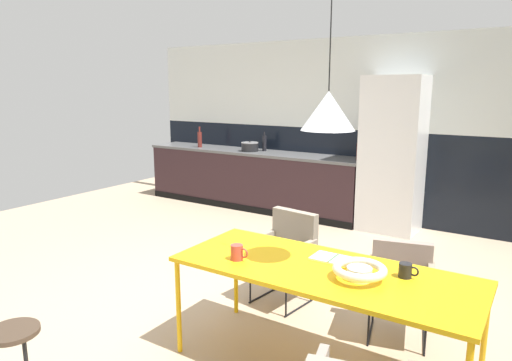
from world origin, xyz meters
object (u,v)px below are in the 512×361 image
Objects in this scene: armchair_by_stool at (401,276)px; fruit_bowl at (360,270)px; open_book at (333,259)px; side_stool at (13,337)px; mug_white_ceramic at (237,252)px; bottle_wine_green at (360,151)px; bottle_vinegar_dark at (200,139)px; bottle_spice_small at (264,143)px; mug_short_terracotta at (406,270)px; refrigerator_column at (392,155)px; pendant_lamp_over_table_near at (328,111)px; armchair_corner_seat at (287,245)px; dining_table at (322,274)px; cooking_pot at (250,147)px.

fruit_bowl is at bearing 73.18° from armchair_by_stool.
side_stool is at bearing -133.93° from open_book.
bottle_wine_green reaches higher than mug_white_ceramic.
bottle_vinegar_dark reaches higher than bottle_spice_small.
bottle_vinegar_dark is at bearing 140.39° from fruit_bowl.
bottle_spice_small is at bearing 9.63° from bottle_vinegar_dark.
side_stool is (-1.93, -1.45, -0.36)m from mug_short_terracotta.
mug_short_terracotta is 0.26× the size of side_stool.
pendant_lamp_over_table_near reaches higher than refrigerator_column.
armchair_by_stool is 0.79× the size of pendant_lamp_over_table_near.
armchair_by_stool is 0.88× the size of armchair_corner_seat.
refrigerator_column is 0.47m from bottle_wine_green.
bottle_spice_small reaches higher than bottle_wine_green.
refrigerator_column is at bearing 108.22° from mug_short_terracotta.
open_book is (0.58, -3.24, -0.29)m from refrigerator_column.
dining_table is 0.29m from fruit_bowl.
dining_table is 2.45× the size of armchair_corner_seat.
open_book is 4.26m from bottle_spice_small.
mug_short_terracotta is at bearing -47.08° from bottle_spice_small.
pendant_lamp_over_table_near is at bearing -53.05° from bottle_spice_small.
armchair_by_stool is 2.14× the size of fruit_bowl.
bottle_vinegar_dark is 0.38× the size of pendant_lamp_over_table_near.
bottle_spice_small reaches higher than open_book.
bottle_vinegar_dark reaches higher than mug_white_ceramic.
cooking_pot reaches higher than fruit_bowl.
armchair_by_stool is at bearing 61.59° from open_book.
bottle_vinegar_dark reaches higher than mug_short_terracotta.
side_stool is at bearing -100.26° from refrigerator_column.
dining_table is 4.19× the size of side_stool.
bottle_vinegar_dark is (-3.79, 3.14, 0.31)m from open_book.
side_stool is (1.38, -4.66, -0.57)m from cooking_pot.
open_book is (-0.31, -0.58, 0.26)m from armchair_by_stool.
bottle_vinegar_dark is at bearing -177.35° from cooking_pot.
bottle_vinegar_dark is (-3.21, -0.10, 0.02)m from refrigerator_column.
cooking_pot is (-3.12, 2.60, 0.51)m from armchair_by_stool.
bottle_spice_small is 4.44m from pendant_lamp_over_table_near.
pendant_lamp_over_table_near reaches higher than armchair_corner_seat.
armchair_corner_seat is 2.71m from bottle_wine_green.
mug_short_terracotta is at bearing 93.28° from armchair_by_stool.
refrigerator_column reaches higher than bottle_wine_green.
open_book is 0.86× the size of bottle_vinegar_dark.
bottle_wine_green is (-1.35, 2.68, 0.56)m from armchair_by_stool.
dining_table is 1.07m from pendant_lamp_over_table_near.
mug_short_terracotta is 0.41× the size of bottle_spice_small.
cooking_pot is (-2.81, 3.37, 0.29)m from dining_table.
pendant_lamp_over_table_near reaches higher than side_stool.
bottle_spice_small reaches higher than side_stool.
armchair_by_stool is 2.43× the size of open_book.
armchair_by_stool is 2.08× the size of bottle_vinegar_dark.
cooking_pot is at bearing 135.80° from mug_short_terracotta.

